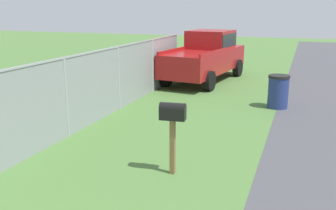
% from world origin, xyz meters
% --- Properties ---
extents(mailbox, '(0.25, 0.49, 1.38)m').
position_xyz_m(mailbox, '(5.20, 0.47, 1.10)').
color(mailbox, brown).
rests_on(mailbox, ground).
extents(pickup_truck, '(5.58, 2.61, 2.09)m').
position_xyz_m(pickup_truck, '(14.67, 2.25, 1.10)').
color(pickup_truck, maroon).
rests_on(pickup_truck, ground).
extents(trash_bin, '(0.65, 0.65, 1.03)m').
position_xyz_m(trash_bin, '(10.92, -1.01, 0.52)').
color(trash_bin, navy).
rests_on(trash_bin, ground).
extents(fence_section, '(13.69, 0.07, 1.94)m').
position_xyz_m(fence_section, '(7.73, 3.56, 1.04)').
color(fence_section, '#9EA3A8').
rests_on(fence_section, ground).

